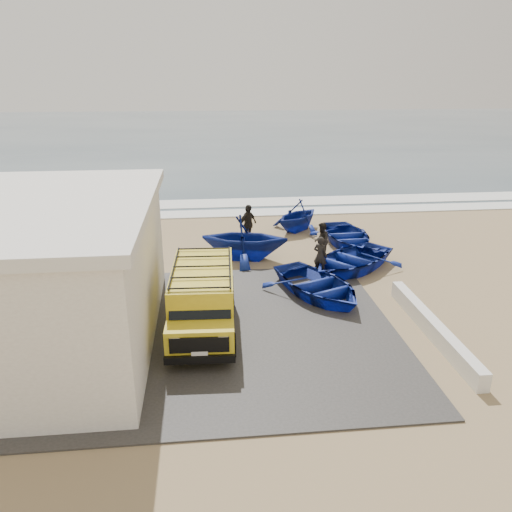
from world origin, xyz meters
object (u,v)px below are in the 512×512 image
van (203,297)px  boat_mid_left (244,238)px  parapet (432,328)px  boat_near_right (351,260)px  building (9,275)px  fisherman_middle (321,241)px  boat_near_left (318,285)px  fisherman_back (248,224)px  fisherman_front (320,256)px  boat_mid_right (347,236)px  boat_far_left (298,215)px

van → boat_mid_left: bearing=76.2°
parapet → van: bearing=170.4°
parapet → boat_near_right: 5.73m
building → fisherman_middle: 12.40m
boat_near_right → boat_near_left: bearing=-77.7°
parapet → boat_near_right: (-0.95, 5.64, 0.18)m
van → boat_near_left: (4.12, 2.06, -0.67)m
fisherman_back → fisherman_front: bearing=-102.6°
boat_near_right → fisherman_back: fisherman_back is taller
building → boat_mid_right: bearing=32.6°
building → fisherman_front: 11.13m
parapet → boat_mid_right: (-0.20, 8.87, 0.15)m
boat_mid_right → parapet: bearing=-90.9°
boat_near_left → boat_far_left: boat_far_left is taller
fisherman_middle → boat_far_left: bearing=-160.5°
boat_far_left → fisherman_middle: boat_far_left is taller
boat_mid_right → boat_mid_left: bearing=-165.7°
boat_near_right → fisherman_middle: 1.80m
boat_near_left → fisherman_middle: bearing=51.6°
boat_mid_right → fisherman_back: bearing=169.7°
building → boat_far_left: bearing=44.9°
boat_far_left → fisherman_middle: size_ratio=1.93×
boat_mid_right → fisherman_front: 4.18m
boat_near_left → fisherman_middle: size_ratio=2.68×
parapet → boat_far_left: boat_far_left is taller
parapet → boat_near_right: size_ratio=1.36×
building → boat_near_left: (9.62, 2.24, -1.72)m
fisherman_middle → parapet: bearing=30.1°
boat_near_left → boat_mid_left: (-2.29, 4.16, 0.54)m
boat_near_left → fisherman_front: (0.55, 2.05, 0.36)m
boat_near_right → boat_mid_right: size_ratio=1.07×
parapet → fisherman_front: 5.80m
building → parapet: 12.68m
parapet → boat_mid_right: boat_mid_right is taller
van → parapet: bearing=-7.0°
boat_mid_right → boat_far_left: 3.15m
boat_near_left → fisherman_back: (-1.95, 6.29, 0.50)m
parapet → fisherman_back: 10.70m
van → fisherman_middle: (5.16, 5.99, -0.31)m
boat_mid_left → boat_far_left: 4.99m
fisherman_back → boat_mid_right: bearing=-51.2°
van → boat_far_left: (4.88, 10.16, -0.30)m
fisherman_middle → boat_near_left: bearing=0.9°
boat_near_right → fisherman_back: (-3.87, 3.89, 0.49)m
boat_mid_left → boat_mid_right: size_ratio=0.91×
boat_mid_left → van: bearing=176.2°
building → fisherman_back: bearing=48.0°
fisherman_middle → fisherman_back: fisherman_back is taller
van → boat_mid_right: (6.79, 7.69, -0.69)m
boat_far_left → fisherman_middle: (0.28, -4.17, -0.01)m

